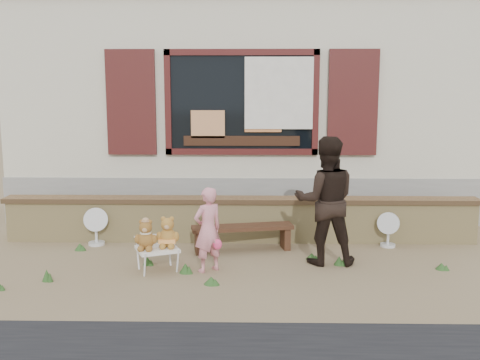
{
  "coord_description": "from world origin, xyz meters",
  "views": [
    {
      "loc": [
        0.15,
        -7.23,
        2.31
      ],
      "look_at": [
        0.0,
        0.6,
        1.0
      ],
      "focal_mm": 42.0,
      "sensor_mm": 36.0,
      "label": 1
    }
  ],
  "objects_px": {
    "teddy_bear_left": "(146,234)",
    "teddy_bear_right": "(168,231)",
    "adult": "(326,201)",
    "child": "(208,230)",
    "bench": "(243,232)",
    "folding_chair": "(157,250)"
  },
  "relations": [
    {
      "from": "bench",
      "to": "teddy_bear_right",
      "type": "height_order",
      "value": "teddy_bear_right"
    },
    {
      "from": "teddy_bear_right",
      "to": "bench",
      "type": "bearing_deg",
      "value": 18.76
    },
    {
      "from": "bench",
      "to": "teddy_bear_right",
      "type": "bearing_deg",
      "value": -148.93
    },
    {
      "from": "teddy_bear_left",
      "to": "teddy_bear_right",
      "type": "height_order",
      "value": "teddy_bear_right"
    },
    {
      "from": "teddy_bear_right",
      "to": "child",
      "type": "relative_size",
      "value": 0.37
    },
    {
      "from": "teddy_bear_left",
      "to": "adult",
      "type": "height_order",
      "value": "adult"
    },
    {
      "from": "folding_chair",
      "to": "teddy_bear_right",
      "type": "distance_m",
      "value": 0.27
    },
    {
      "from": "child",
      "to": "folding_chair",
      "type": "bearing_deg",
      "value": -35.48
    },
    {
      "from": "teddy_bear_right",
      "to": "adult",
      "type": "distance_m",
      "value": 2.08
    },
    {
      "from": "teddy_bear_right",
      "to": "child",
      "type": "height_order",
      "value": "child"
    },
    {
      "from": "teddy_bear_right",
      "to": "adult",
      "type": "xyz_separation_m",
      "value": [
        2.02,
        0.32,
        0.34
      ]
    },
    {
      "from": "bench",
      "to": "teddy_bear_left",
      "type": "height_order",
      "value": "teddy_bear_left"
    },
    {
      "from": "bench",
      "to": "adult",
      "type": "xyz_separation_m",
      "value": [
        1.09,
        -0.53,
        0.57
      ]
    },
    {
      "from": "folding_chair",
      "to": "adult",
      "type": "bearing_deg",
      "value": -13.72
    },
    {
      "from": "folding_chair",
      "to": "teddy_bear_left",
      "type": "height_order",
      "value": "teddy_bear_left"
    },
    {
      "from": "adult",
      "to": "bench",
      "type": "bearing_deg",
      "value": -25.88
    },
    {
      "from": "folding_chair",
      "to": "teddy_bear_right",
      "type": "xyz_separation_m",
      "value": [
        0.13,
        0.06,
        0.23
      ]
    },
    {
      "from": "folding_chair",
      "to": "child",
      "type": "height_order",
      "value": "child"
    },
    {
      "from": "teddy_bear_left",
      "to": "teddy_bear_right",
      "type": "distance_m",
      "value": 0.28
    },
    {
      "from": "teddy_bear_left",
      "to": "adult",
      "type": "xyz_separation_m",
      "value": [
        2.28,
        0.43,
        0.35
      ]
    },
    {
      "from": "bench",
      "to": "teddy_bear_left",
      "type": "xyz_separation_m",
      "value": [
        -1.19,
        -0.96,
        0.23
      ]
    },
    {
      "from": "teddy_bear_left",
      "to": "adult",
      "type": "relative_size",
      "value": 0.23
    }
  ]
}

